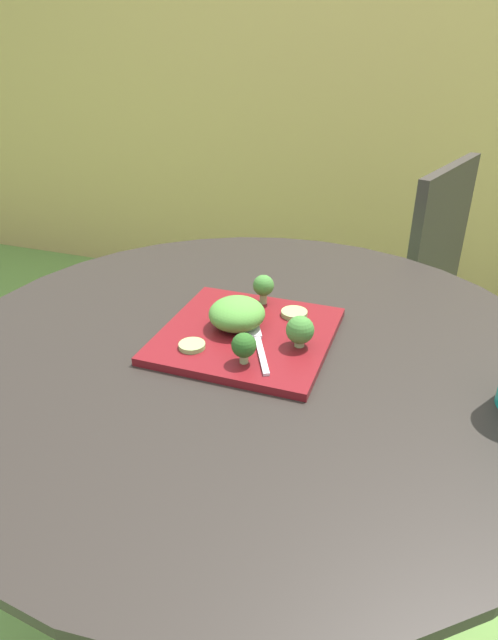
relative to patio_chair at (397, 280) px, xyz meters
The scene contains 12 objects.
ground_plane 1.05m from the patio_chair, 101.30° to the right, with size 12.00×12.00×0.00m, color #669342.
bamboo_fence 1.04m from the patio_chair, 100.34° to the left, with size 8.00×0.08×1.68m, color tan.
patio_table 0.91m from the patio_chair, 101.30° to the right, with size 1.06×1.06×0.76m.
patio_chair is the anchor object (origin of this frame).
salad_plate 0.93m from the patio_chair, 102.15° to the right, with size 0.28×0.28×0.01m, color maroon.
fork 0.96m from the patio_chair, 99.71° to the right, with size 0.08×0.15×0.00m.
lettuce_mound 0.94m from the patio_chair, 103.60° to the right, with size 0.10×0.10×0.05m, color #519338.
broccoli_floret_0 1.02m from the patio_chair, 99.37° to the right, with size 0.04×0.04×0.05m.
broccoli_floret_1 0.84m from the patio_chair, 104.44° to the right, with size 0.04×0.04×0.06m.
broccoli_floret_2 0.94m from the patio_chair, 95.89° to the right, with size 0.05×0.05×0.05m.
cucumber_slice_0 1.02m from the patio_chair, 104.89° to the right, with size 0.04×0.04×0.01m, color #8EB766.
cucumber_slice_1 0.84m from the patio_chair, 99.20° to the right, with size 0.05×0.05×0.01m, color #8EB766.
Camera 1 is at (0.26, -0.74, 1.23)m, focal length 30.28 mm.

